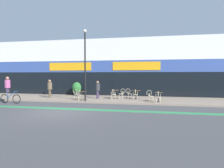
# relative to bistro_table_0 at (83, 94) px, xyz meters

# --- Properties ---
(ground_plane) EXTENTS (120.00, 120.00, 0.00)m
(ground_plane) POSITION_rel_bistro_table_0_xyz_m (0.51, -5.76, -0.62)
(ground_plane) COLOR #424244
(sidewalk_slab) EXTENTS (40.00, 5.50, 0.12)m
(sidewalk_slab) POSITION_rel_bistro_table_0_xyz_m (0.51, 1.49, -0.56)
(sidewalk_slab) COLOR gray
(sidewalk_slab) RESTS_ON ground
(storefront_facade) EXTENTS (40.00, 4.06, 5.98)m
(storefront_facade) POSITION_rel_bistro_table_0_xyz_m (0.51, 6.20, 2.35)
(storefront_facade) COLOR silver
(storefront_facade) RESTS_ON ground
(bike_lane_stripe) EXTENTS (36.00, 0.70, 0.01)m
(bike_lane_stripe) POSITION_rel_bistro_table_0_xyz_m (0.51, -4.21, -0.62)
(bike_lane_stripe) COLOR #2D844C
(bike_lane_stripe) RESTS_ON ground
(bistro_table_0) EXTENTS (0.66, 0.66, 0.71)m
(bistro_table_0) POSITION_rel_bistro_table_0_xyz_m (0.00, 0.00, 0.00)
(bistro_table_0) COLOR black
(bistro_table_0) RESTS_ON sidewalk_slab
(bistro_table_1) EXTENTS (0.69, 0.69, 0.77)m
(bistro_table_1) POSITION_rel_bistro_table_0_xyz_m (2.49, 1.44, 0.05)
(bistro_table_1) COLOR black
(bistro_table_1) RESTS_ON sidewalk_slab
(bistro_table_2) EXTENTS (0.79, 0.79, 0.74)m
(bistro_table_2) POSITION_rel_bistro_table_0_xyz_m (4.35, 1.62, 0.03)
(bistro_table_2) COLOR black
(bistro_table_2) RESTS_ON sidewalk_slab
(bistro_table_3) EXTENTS (0.64, 0.64, 0.75)m
(bistro_table_3) POSITION_rel_bistro_table_0_xyz_m (6.30, -0.05, 0.02)
(bistro_table_3) COLOR black
(bistro_table_3) RESTS_ON sidewalk_slab
(cafe_chair_0_near) EXTENTS (0.40, 0.57, 0.90)m
(cafe_chair_0_near) POSITION_rel_bistro_table_0_xyz_m (-0.00, -0.63, 0.01)
(cafe_chair_0_near) COLOR beige
(cafe_chair_0_near) RESTS_ON sidewalk_slab
(cafe_chair_0_side) EXTENTS (0.60, 0.45, 0.90)m
(cafe_chair_0_side) POSITION_rel_bistro_table_0_xyz_m (-0.62, 0.01, 0.01)
(cafe_chair_0_side) COLOR beige
(cafe_chair_0_side) RESTS_ON sidewalk_slab
(cafe_chair_1_near) EXTENTS (0.43, 0.59, 0.90)m
(cafe_chair_1_near) POSITION_rel_bistro_table_0_xyz_m (2.48, 0.81, 0.01)
(cafe_chair_1_near) COLOR beige
(cafe_chair_1_near) RESTS_ON sidewalk_slab
(cafe_chair_1_side) EXTENTS (0.58, 0.41, 0.90)m
(cafe_chair_1_side) POSITION_rel_bistro_table_0_xyz_m (3.11, 1.44, 0.01)
(cafe_chair_1_side) COLOR beige
(cafe_chair_1_side) RESTS_ON sidewalk_slab
(cafe_chair_2_near) EXTENTS (0.43, 0.59, 0.90)m
(cafe_chair_2_near) POSITION_rel_bistro_table_0_xyz_m (4.36, 1.00, 0.01)
(cafe_chair_2_near) COLOR beige
(cafe_chair_2_near) RESTS_ON sidewalk_slab
(cafe_chair_2_side) EXTENTS (0.59, 0.44, 0.90)m
(cafe_chair_2_side) POSITION_rel_bistro_table_0_xyz_m (3.73, 1.62, 0.01)
(cafe_chair_2_side) COLOR beige
(cafe_chair_2_side) RESTS_ON sidewalk_slab
(cafe_chair_3_near) EXTENTS (0.41, 0.58, 0.90)m
(cafe_chair_3_near) POSITION_rel_bistro_table_0_xyz_m (6.29, -0.68, 0.01)
(cafe_chair_3_near) COLOR beige
(cafe_chair_3_near) RESTS_ON sidewalk_slab
(cafe_chair_3_side) EXTENTS (0.58, 0.42, 0.90)m
(cafe_chair_3_side) POSITION_rel_bistro_table_0_xyz_m (5.67, -0.05, 0.01)
(cafe_chair_3_side) COLOR beige
(cafe_chair_3_side) RESTS_ON sidewalk_slab
(planter_pot) EXTENTS (0.94, 0.94, 1.37)m
(planter_pot) POSITION_rel_bistro_table_0_xyz_m (-1.97, 3.49, 0.23)
(planter_pot) COLOR #232326
(planter_pot) RESTS_ON sidewalk_slab
(lamp_post) EXTENTS (0.26, 0.26, 5.73)m
(lamp_post) POSITION_rel_bistro_table_0_xyz_m (0.56, -1.00, 2.77)
(lamp_post) COLOR black
(lamp_post) RESTS_ON sidewalk_slab
(cyclist_0) EXTENTS (1.82, 0.48, 2.10)m
(cyclist_0) POSITION_rel_bistro_table_0_xyz_m (-5.27, -2.58, 0.56)
(cyclist_0) COLOR black
(cyclist_0) RESTS_ON ground
(pedestrian_near_end) EXTENTS (0.43, 0.43, 1.67)m
(pedestrian_near_end) POSITION_rel_bistro_table_0_xyz_m (-3.67, 1.03, 0.49)
(pedestrian_near_end) COLOR #4C3D2D
(pedestrian_near_end) RESTS_ON sidewalk_slab
(pedestrian_far_end) EXTENTS (0.50, 0.50, 1.57)m
(pedestrian_far_end) POSITION_rel_bistro_table_0_xyz_m (0.94, 1.21, 0.43)
(pedestrian_far_end) COLOR #382D47
(pedestrian_far_end) RESTS_ON sidewalk_slab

